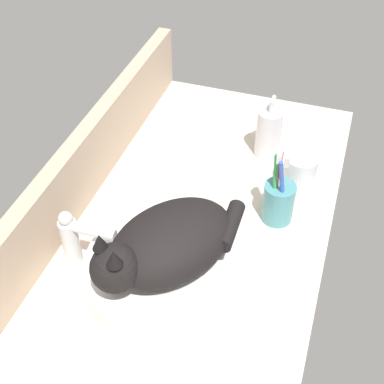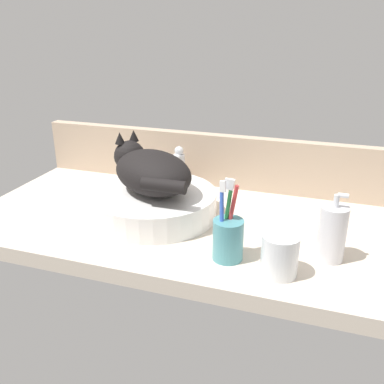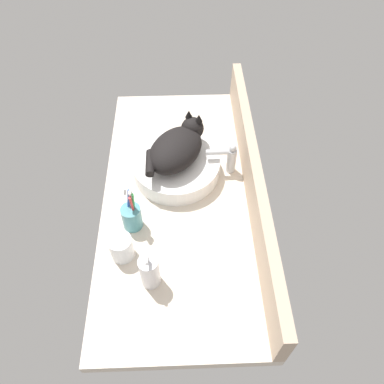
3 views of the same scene
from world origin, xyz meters
The scene contains 8 objects.
ground_plane centered at (0.00, 0.00, -2.00)cm, with size 120.48×56.96×4.00cm, color beige.
backsplash_panel centered at (0.00, 26.68, 8.26)cm, with size 120.48×3.60×16.52cm, color tan.
sink_basin centered at (-11.14, -1.02, 3.47)cm, with size 33.64×33.64×6.94cm, color white.
cat centered at (-12.32, -0.33, 12.70)cm, with size 30.23×28.02×14.00cm.
faucet centered at (-11.66, 19.17, 7.30)cm, with size 3.60×11.82×13.60cm.
soap_dispenser centered at (34.71, -9.45, 6.45)cm, with size 6.16×6.16×15.99cm.
toothbrush_cup centered at (13.12, -16.43, 5.23)cm, with size 6.82×6.82×18.68cm.
water_glass centered at (24.84, -19.14, 3.88)cm, with size 7.80×7.80×9.01cm.
Camera 3 is at (87.32, 1.64, 110.42)cm, focal length 35.00 mm.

